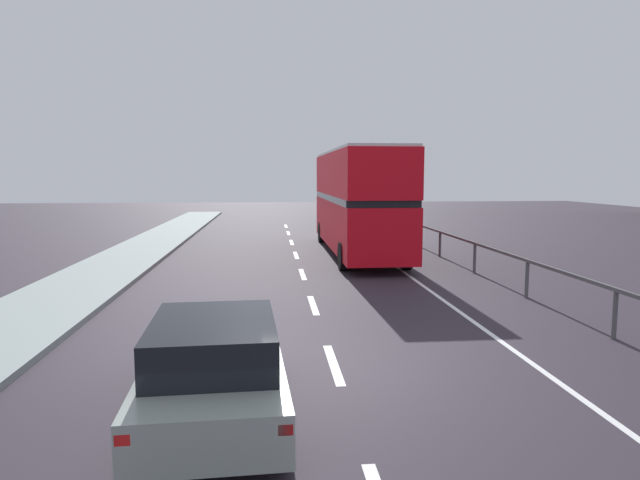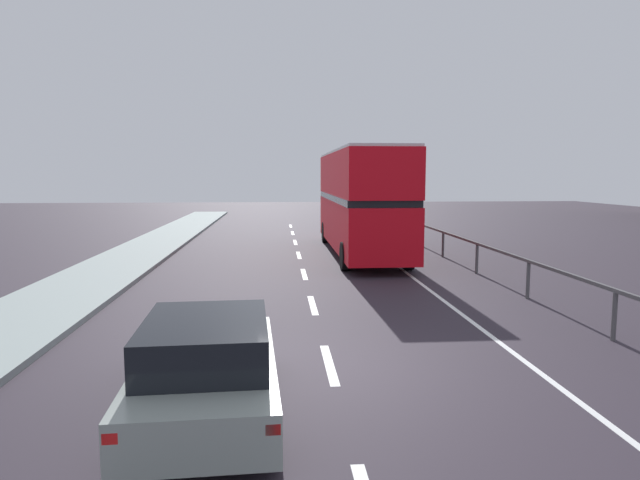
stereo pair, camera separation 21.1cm
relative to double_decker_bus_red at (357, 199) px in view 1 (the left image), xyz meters
The scene contains 5 objects.
ground_plane 14.37m from the double_decker_bus_red, 100.45° to the right, with size 74.76×120.00×0.10m, color #2C242E.
lane_paint_markings 6.12m from the double_decker_bus_red, 94.20° to the right, with size 3.61×46.00×0.01m.
bridge_side_railing 6.06m from the double_decker_bus_red, 57.01° to the right, with size 0.10×42.00×1.05m.
double_decker_bus_red is the anchor object (origin of this frame).
hatchback_car_near 16.12m from the double_decker_bus_red, 106.03° to the right, with size 2.03×4.15×1.37m.
Camera 1 is at (-1.10, -8.91, 3.27)m, focal length 31.22 mm.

